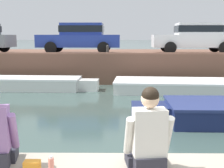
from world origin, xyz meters
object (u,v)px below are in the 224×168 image
boat_moored_central_white (187,86)px  person_seated_right (148,139)px  mooring_bollard_mid (108,49)px  boat_moored_west_white (35,84)px  bottle_drink (51,166)px  car_centre_white (195,37)px  car_left_inner_blue (80,37)px

boat_moored_central_white → person_seated_right: 10.32m
boat_moored_central_white → mooring_bollard_mid: (-3.48, 2.15, 1.49)m
boat_moored_west_white → bottle_drink: size_ratio=26.04×
car_centre_white → person_seated_right: car_centre_white is taller
person_seated_right → car_centre_white: bearing=73.9°
boat_moored_west_white → bottle_drink: bottle_drink is taller
bottle_drink → car_centre_white: bearing=69.8°
person_seated_right → mooring_bollard_mid: bearing=93.6°
boat_moored_central_white → mooring_bollard_mid: mooring_bollard_mid is taller
car_left_inner_blue → mooring_bollard_mid: 1.91m
car_left_inner_blue → person_seated_right: car_left_inner_blue is taller
car_centre_white → car_left_inner_blue: bearing=180.0°
boat_moored_west_white → boat_moored_central_white: size_ratio=0.77×
car_centre_white → bottle_drink: size_ratio=21.35×
boat_moored_west_white → car_centre_white: (7.75, 2.74, 2.07)m
boat_moored_west_white → car_centre_white: 8.47m
car_left_inner_blue → mooring_bollard_mid: bearing=-36.2°
person_seated_right → boat_moored_central_white: bearing=74.6°
boat_moored_central_white → person_seated_right: person_seated_right is taller
boat_moored_central_white → car_left_inner_blue: (-4.94, 3.22, 2.10)m
car_left_inner_blue → car_centre_white: size_ratio=0.99×
boat_moored_central_white → boat_moored_west_white: bearing=175.9°
car_left_inner_blue → car_centre_white: bearing=-0.0°
mooring_bollard_mid → person_seated_right: bearing=-86.4°
boat_moored_west_white → boat_moored_central_white: (6.68, -0.48, -0.03)m
person_seated_right → car_left_inner_blue: bearing=99.6°
car_left_inner_blue → boat_moored_west_white: bearing=-122.4°
boat_moored_central_white → car_centre_white: size_ratio=1.59×
boat_moored_central_white → mooring_bollard_mid: size_ratio=15.51×
boat_moored_central_white → car_centre_white: (1.07, 3.22, 2.10)m
mooring_bollard_mid → boat_moored_west_white: bearing=-152.4°
car_centre_white → person_seated_right: (-3.79, -13.12, -1.11)m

